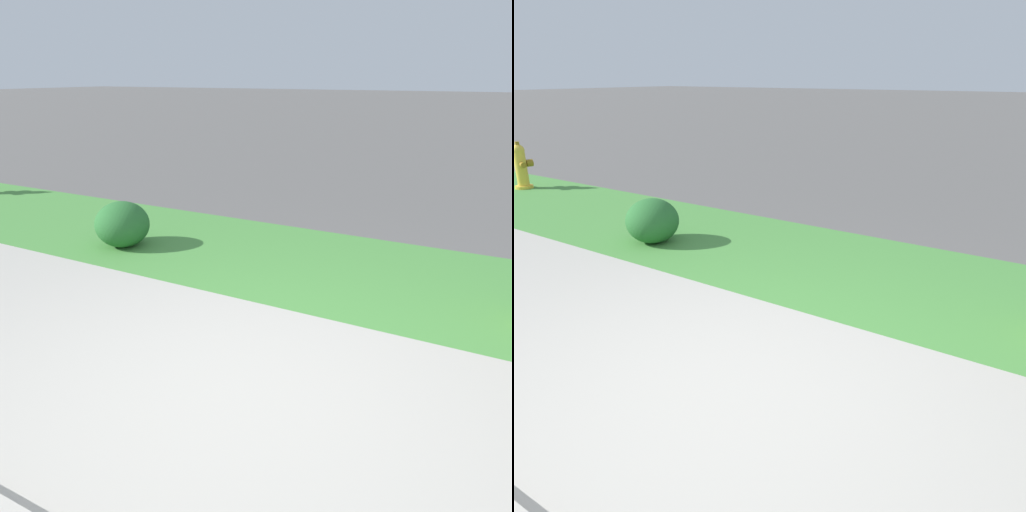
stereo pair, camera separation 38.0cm
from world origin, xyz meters
TOP-DOWN VIEW (x-y plane):
  - ground_plane at (0.00, 0.00)m, footprint 120.00×120.00m
  - sidewalk_pavement at (0.00, 0.00)m, footprint 18.00×2.40m
  - grass_verge at (0.00, 2.29)m, footprint 18.00×2.19m
  - fire_hydrant_at_driveway at (-6.53, 2.63)m, footprint 0.38×0.34m
  - shrub_bush_far_verge at (-2.60, 1.82)m, footprint 0.60×0.60m

SIDE VIEW (x-z plane):
  - ground_plane at x=0.00m, z-range 0.00..0.00m
  - grass_verge at x=0.00m, z-range 0.00..0.01m
  - sidewalk_pavement at x=0.00m, z-range 0.00..0.01m
  - shrub_bush_far_verge at x=-2.60m, z-range 0.00..0.51m
  - fire_hydrant_at_driveway at x=-6.53m, z-range -0.01..0.76m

